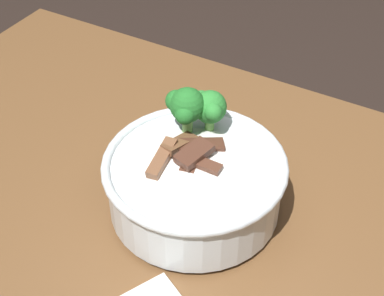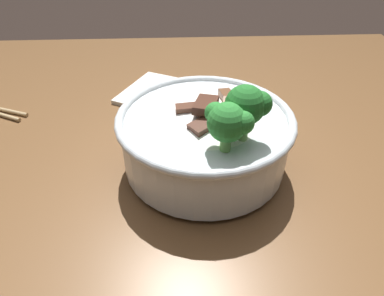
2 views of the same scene
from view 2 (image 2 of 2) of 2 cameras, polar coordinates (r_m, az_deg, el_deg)
dining_table at (r=0.65m, az=-14.46°, el=-4.82°), size 1.45×0.88×0.77m
rice_bowl at (r=0.44m, az=2.43°, el=2.45°), size 0.24×0.24×0.15m
folded_napkin at (r=0.65m, az=-4.72°, el=9.35°), size 0.20×0.20×0.01m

